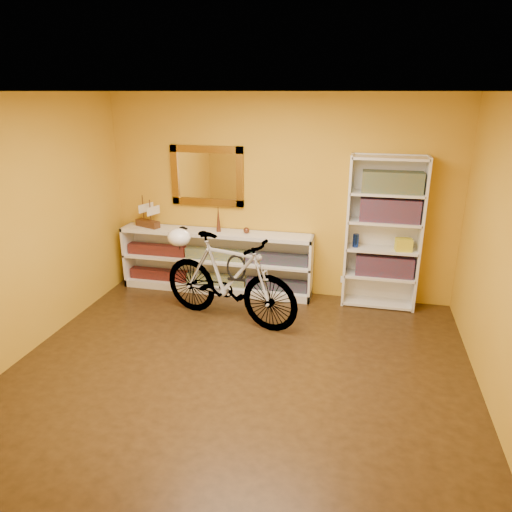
% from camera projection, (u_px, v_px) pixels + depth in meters
% --- Properties ---
extents(floor, '(4.50, 4.00, 0.01)m').
position_uv_depth(floor, '(240.00, 370.00, 4.63)').
color(floor, black).
rests_on(floor, ground).
extents(ceiling, '(4.50, 4.00, 0.01)m').
position_uv_depth(ceiling, '(237.00, 91.00, 3.76)').
color(ceiling, silver).
rests_on(ceiling, ground).
extents(back_wall, '(4.50, 0.01, 2.60)m').
position_uv_depth(back_wall, '(279.00, 198.00, 6.04)').
color(back_wall, '#C38E1D').
rests_on(back_wall, ground).
extents(left_wall, '(0.01, 4.00, 2.60)m').
position_uv_depth(left_wall, '(21.00, 229.00, 4.67)').
color(left_wall, '#C38E1D').
rests_on(left_wall, ground).
extents(right_wall, '(0.01, 4.00, 2.60)m').
position_uv_depth(right_wall, '(512.00, 264.00, 3.72)').
color(right_wall, '#C38E1D').
rests_on(right_wall, ground).
extents(gilt_mirror, '(0.98, 0.06, 0.78)m').
position_uv_depth(gilt_mirror, '(207.00, 176.00, 6.12)').
color(gilt_mirror, brown).
rests_on(gilt_mirror, back_wall).
extents(wall_socket, '(0.09, 0.02, 0.09)m').
position_uv_depth(wall_socket, '(344.00, 279.00, 6.18)').
color(wall_socket, silver).
rests_on(wall_socket, back_wall).
extents(console_unit, '(2.60, 0.35, 0.85)m').
position_uv_depth(console_unit, '(216.00, 261.00, 6.33)').
color(console_unit, silver).
rests_on(console_unit, floor).
extents(cd_row_lower, '(2.50, 0.13, 0.14)m').
position_uv_depth(cd_row_lower, '(216.00, 279.00, 6.39)').
color(cd_row_lower, black).
rests_on(cd_row_lower, console_unit).
extents(cd_row_upper, '(2.50, 0.13, 0.14)m').
position_uv_depth(cd_row_upper, '(215.00, 254.00, 6.27)').
color(cd_row_upper, navy).
rests_on(cd_row_upper, console_unit).
extents(model_ship, '(0.39, 0.26, 0.43)m').
position_uv_depth(model_ship, '(147.00, 211.00, 6.32)').
color(model_ship, '#3E2311').
rests_on(model_ship, console_unit).
extents(toy_car, '(0.00, 0.00, 0.00)m').
position_uv_depth(toy_car, '(184.00, 229.00, 6.28)').
color(toy_car, black).
rests_on(toy_car, console_unit).
extents(bronze_ornament, '(0.06, 0.06, 0.35)m').
position_uv_depth(bronze_ornament, '(218.00, 218.00, 6.12)').
color(bronze_ornament, '#592F1E').
rests_on(bronze_ornament, console_unit).
extents(decorative_orb, '(0.08, 0.08, 0.08)m').
position_uv_depth(decorative_orb, '(246.00, 230.00, 6.08)').
color(decorative_orb, '#592F1E').
rests_on(decorative_orb, console_unit).
extents(bookcase, '(0.90, 0.30, 1.90)m').
position_uv_depth(bookcase, '(383.00, 234.00, 5.72)').
color(bookcase, silver).
rests_on(bookcase, floor).
extents(book_row_a, '(0.70, 0.22, 0.26)m').
position_uv_depth(book_row_a, '(384.00, 265.00, 5.85)').
color(book_row_a, maroon).
rests_on(book_row_a, bookcase).
extents(book_row_b, '(0.70, 0.22, 0.28)m').
position_uv_depth(book_row_b, '(390.00, 210.00, 5.61)').
color(book_row_b, maroon).
rests_on(book_row_b, bookcase).
extents(book_row_c, '(0.70, 0.22, 0.25)m').
position_uv_depth(book_row_c, '(392.00, 182.00, 5.50)').
color(book_row_c, '#1A4E5D').
rests_on(book_row_c, bookcase).
extents(travel_mug, '(0.07, 0.07, 0.17)m').
position_uv_depth(travel_mug, '(356.00, 241.00, 5.80)').
color(travel_mug, navy).
rests_on(travel_mug, bookcase).
extents(red_tin, '(0.18, 0.18, 0.19)m').
position_uv_depth(red_tin, '(370.00, 183.00, 5.59)').
color(red_tin, maroon).
rests_on(red_tin, bookcase).
extents(yellow_bag, '(0.21, 0.15, 0.15)m').
position_uv_depth(yellow_bag, '(404.00, 245.00, 5.67)').
color(yellow_bag, gold).
rests_on(yellow_bag, bookcase).
extents(bicycle, '(0.94, 1.87, 1.07)m').
position_uv_depth(bicycle, '(229.00, 279.00, 5.45)').
color(bicycle, silver).
rests_on(bicycle, floor).
extents(helmet, '(0.28, 0.27, 0.21)m').
position_uv_depth(helmet, '(179.00, 237.00, 5.63)').
color(helmet, white).
rests_on(helmet, bicycle).
extents(u_lock, '(0.23, 0.02, 0.23)m').
position_uv_depth(u_lock, '(236.00, 268.00, 5.35)').
color(u_lock, black).
rests_on(u_lock, bicycle).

